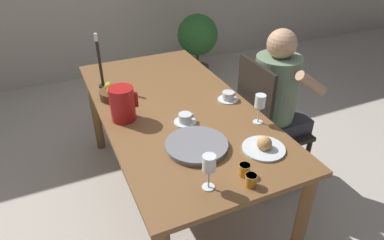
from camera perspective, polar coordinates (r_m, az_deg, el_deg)
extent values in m
plane|color=beige|center=(2.61, -2.47, -12.29)|extent=(20.00, 20.00, 0.00)
cube|color=brown|center=(2.16, -2.92, 1.96)|extent=(0.90, 1.78, 0.03)
cylinder|color=brown|center=(2.02, 17.67, -16.20)|extent=(0.07, 0.07, 0.73)
cylinder|color=brown|center=(2.98, -15.77, 1.33)|extent=(0.07, 0.07, 0.73)
cylinder|color=brown|center=(3.15, -1.72, 4.36)|extent=(0.07, 0.07, 0.73)
cylinder|color=black|center=(2.88, 13.67, -2.91)|extent=(0.04, 0.04, 0.43)
cylinder|color=black|center=(2.67, 18.34, -7.01)|extent=(0.04, 0.04, 0.43)
cylinder|color=black|center=(2.70, 7.33, -4.82)|extent=(0.04, 0.04, 0.43)
cylinder|color=black|center=(2.47, 11.74, -9.46)|extent=(0.04, 0.04, 0.43)
cube|color=black|center=(2.54, 13.40, -1.83)|extent=(0.42, 0.42, 0.03)
cube|color=black|center=(2.29, 10.28, 2.93)|extent=(0.03, 0.39, 0.54)
cylinder|color=#33333D|center=(2.80, 14.07, -3.76)|extent=(0.09, 0.09, 0.46)
cylinder|color=#33333D|center=(2.70, 16.07, -5.54)|extent=(0.09, 0.09, 0.46)
cube|color=#33333D|center=(2.56, 14.57, -0.12)|extent=(0.30, 0.34, 0.11)
cylinder|color=slate|center=(2.38, 13.73, 5.03)|extent=(0.30, 0.30, 0.46)
sphere|color=tan|center=(2.26, 14.75, 12.18)|extent=(0.19, 0.19, 0.19)
cylinder|color=tan|center=(2.25, 19.29, 5.77)|extent=(0.25, 0.06, 0.20)
cylinder|color=red|center=(2.01, -11.53, 2.64)|extent=(0.14, 0.14, 0.20)
cube|color=red|center=(2.02, -9.32, 3.38)|extent=(0.02, 0.02, 0.09)
cone|color=red|center=(1.96, -13.40, 4.35)|extent=(0.04, 0.04, 0.04)
cylinder|color=white|center=(2.02, 10.90, -0.33)|extent=(0.06, 0.06, 0.00)
cylinder|color=white|center=(2.00, 11.05, 0.93)|extent=(0.01, 0.01, 0.10)
cylinder|color=white|center=(1.95, 11.31, 3.12)|extent=(0.06, 0.06, 0.08)
cylinder|color=white|center=(1.56, 2.73, -11.09)|extent=(0.06, 0.06, 0.00)
cylinder|color=white|center=(1.52, 2.78, -9.68)|extent=(0.01, 0.01, 0.10)
cylinder|color=white|center=(1.47, 2.87, -7.17)|extent=(0.06, 0.06, 0.07)
cylinder|color=gold|center=(1.48, 2.85, -7.67)|extent=(0.05, 0.05, 0.04)
cylinder|color=silver|center=(1.98, -1.15, -0.33)|extent=(0.13, 0.13, 0.01)
cylinder|color=silver|center=(1.97, -1.16, 0.38)|extent=(0.08, 0.08, 0.05)
cube|color=silver|center=(1.98, 0.05, 0.72)|extent=(0.01, 0.01, 0.03)
cylinder|color=silver|center=(2.23, 6.00, 3.42)|extent=(0.13, 0.13, 0.01)
cylinder|color=silver|center=(2.22, 6.04, 4.06)|extent=(0.08, 0.08, 0.05)
cube|color=silver|center=(2.24, 7.06, 4.34)|extent=(0.01, 0.01, 0.03)
cylinder|color=gray|center=(1.78, 0.76, -4.40)|extent=(0.32, 0.32, 0.02)
cylinder|color=gray|center=(1.77, 0.76, -4.01)|extent=(0.33, 0.33, 0.01)
cylinder|color=silver|center=(1.81, 11.85, -4.68)|extent=(0.22, 0.22, 0.01)
sphere|color=tan|center=(1.79, 11.96, -3.87)|extent=(0.08, 0.08, 0.08)
cylinder|color=#C67A1E|center=(1.57, 9.78, -9.88)|extent=(0.05, 0.05, 0.06)
cylinder|color=gold|center=(1.55, 9.86, -9.16)|extent=(0.05, 0.05, 0.01)
cylinder|color=#C67A1E|center=(1.62, 8.74, -8.23)|extent=(0.05, 0.05, 0.06)
cylinder|color=gold|center=(1.60, 8.81, -7.51)|extent=(0.05, 0.05, 0.01)
cylinder|color=brown|center=(2.29, -12.90, 4.19)|extent=(0.18, 0.18, 0.06)
sphere|color=gold|center=(2.27, -12.02, 5.36)|extent=(0.06, 0.06, 0.06)
sphere|color=gold|center=(2.30, -13.67, 5.48)|extent=(0.06, 0.06, 0.06)
sphere|color=gold|center=(2.23, -13.37, 4.74)|extent=(0.06, 0.06, 0.06)
cylinder|color=black|center=(2.47, -14.56, 5.51)|extent=(0.06, 0.06, 0.01)
cylinder|color=black|center=(2.40, -15.09, 9.02)|extent=(0.02, 0.02, 0.32)
cylinder|color=beige|center=(2.34, -15.72, 13.13)|extent=(0.02, 0.02, 0.05)
cylinder|color=#4C4742|center=(4.25, 0.88, 7.90)|extent=(0.28, 0.28, 0.18)
cylinder|color=brown|center=(4.18, 0.90, 10.18)|extent=(0.04, 0.04, 0.19)
sphere|color=#2D6B2D|center=(4.08, 0.93, 14.02)|extent=(0.47, 0.47, 0.47)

